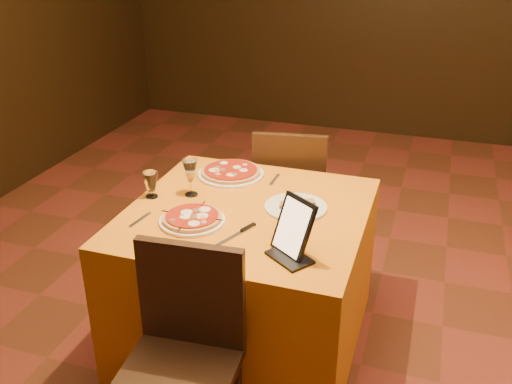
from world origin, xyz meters
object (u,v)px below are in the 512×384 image
(pizza_near, at_px, (192,219))
(pizza_far, at_px, (231,173))
(water_glass, at_px, (151,185))
(tablet, at_px, (294,227))
(chair_main_near, at_px, (177,376))
(wine_glass, at_px, (190,177))
(main_table, at_px, (248,277))
(chair_main_far, at_px, (291,194))

(pizza_near, distance_m, pizza_far, 0.55)
(water_glass, relative_size, tablet, 0.53)
(chair_main_near, bearing_deg, pizza_near, 103.44)
(chair_main_near, height_order, water_glass, chair_main_near)
(pizza_near, distance_m, tablet, 0.52)
(chair_main_near, distance_m, wine_glass, 1.01)
(main_table, bearing_deg, pizza_near, -136.00)
(chair_main_near, xyz_separation_m, tablet, (0.30, 0.51, 0.41))
(chair_main_far, relative_size, pizza_near, 3.06)
(chair_main_far, distance_m, water_glass, 1.04)
(pizza_near, relative_size, tablet, 1.22)
(main_table, bearing_deg, water_glass, -178.55)
(pizza_far, relative_size, tablet, 1.44)
(chair_main_far, bearing_deg, pizza_far, 56.66)
(pizza_near, relative_size, water_glass, 2.29)
(pizza_far, bearing_deg, chair_main_far, 65.57)
(pizza_near, xyz_separation_m, tablet, (0.50, -0.11, 0.10))
(chair_main_far, distance_m, pizza_near, 1.08)
(chair_main_near, height_order, pizza_near, chair_main_near)
(pizza_far, relative_size, wine_glass, 1.85)
(chair_main_near, relative_size, pizza_near, 3.06)
(chair_main_far, distance_m, tablet, 1.24)
(water_glass, bearing_deg, pizza_far, 53.15)
(pizza_near, xyz_separation_m, pizza_far, (-0.02, 0.55, 0.00))
(wine_glass, bearing_deg, chair_main_near, -70.17)
(chair_main_far, bearing_deg, pizza_near, 70.20)
(wine_glass, bearing_deg, main_table, -12.16)
(chair_main_far, xyz_separation_m, pizza_near, (-0.20, -1.02, 0.31))
(pizza_far, bearing_deg, main_table, -58.91)
(chair_main_far, bearing_deg, main_table, 81.09)
(main_table, distance_m, tablet, 0.65)
(main_table, distance_m, chair_main_near, 0.81)
(pizza_far, bearing_deg, tablet, -51.92)
(pizza_far, bearing_deg, chair_main_near, -79.53)
(pizza_far, distance_m, wine_glass, 0.32)
(pizza_far, distance_m, water_glass, 0.46)
(chair_main_far, bearing_deg, water_glass, 50.82)
(pizza_near, bearing_deg, water_glass, 149.11)
(pizza_far, xyz_separation_m, water_glass, (-0.28, -0.37, 0.05))
(chair_main_near, distance_m, water_glass, 1.00)
(main_table, relative_size, chair_main_near, 1.21)
(chair_main_near, relative_size, chair_main_far, 1.00)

